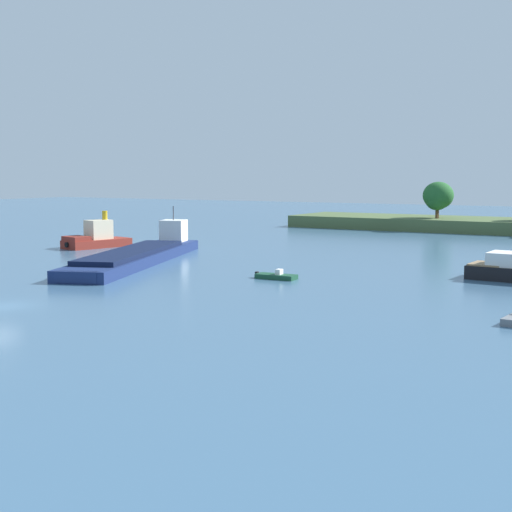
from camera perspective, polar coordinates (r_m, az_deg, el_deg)
name	(u,v)px	position (r m, az deg, el deg)	size (l,w,h in m)	color
ground_plane	(2,306)	(55.88, -19.77, -3.85)	(400.00, 400.00, 0.00)	#3D607F
small_motorboat	(276,276)	(66.56, 1.64, -1.64)	(4.17, 1.78, 0.94)	#19472D
cargo_barge	(140,254)	(80.54, -9.35, 0.16)	(16.33, 32.02, 5.74)	navy
tugboat	(96,238)	(98.15, -12.79, 1.40)	(5.62, 9.66, 4.91)	maroon
channel_buoy_green	(174,242)	(95.80, -6.60, 1.14)	(0.70, 0.70, 1.90)	green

